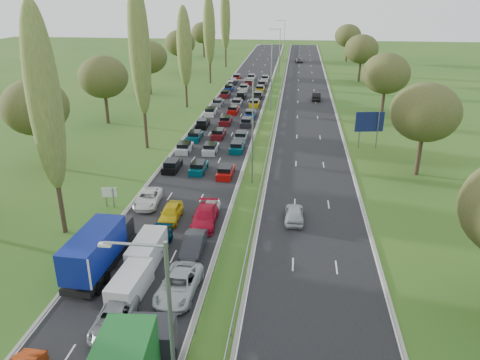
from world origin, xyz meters
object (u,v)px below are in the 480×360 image
(near_car_2, at_px, (148,198))
(white_van_rear, at_px, (148,249))
(info_sign, at_px, (109,194))
(blue_lorry, at_px, (99,249))
(white_van_front, at_px, (131,283))
(direction_sign, at_px, (369,123))

(near_car_2, distance_m, white_van_rear, 10.99)
(white_van_rear, relative_size, info_sign, 2.45)
(blue_lorry, xyz_separation_m, white_van_front, (3.48, -2.83, -0.96))
(white_van_rear, distance_m, direction_sign, 39.21)
(near_car_2, relative_size, blue_lorry, 0.57)
(white_van_front, bearing_deg, near_car_2, 106.51)
(blue_lorry, distance_m, white_van_front, 4.58)
(white_van_rear, bearing_deg, white_van_front, -86.87)
(info_sign, xyz_separation_m, direction_sign, (28.80, 22.93, 2.20))
(white_van_front, bearing_deg, info_sign, 120.43)
(blue_lorry, relative_size, white_van_rear, 1.73)
(near_car_2, distance_m, direction_sign, 33.49)
(near_car_2, height_order, white_van_front, white_van_front)
(white_van_rear, bearing_deg, blue_lorry, -149.63)
(white_van_front, relative_size, white_van_rear, 0.94)
(white_van_rear, relative_size, direction_sign, 0.99)
(near_car_2, height_order, white_van_rear, white_van_rear)
(white_van_front, bearing_deg, direction_sign, 63.49)
(info_sign, relative_size, direction_sign, 0.40)
(white_van_front, height_order, info_sign, info_sign)
(near_car_2, bearing_deg, blue_lorry, -94.11)
(near_car_2, distance_m, blue_lorry, 12.40)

